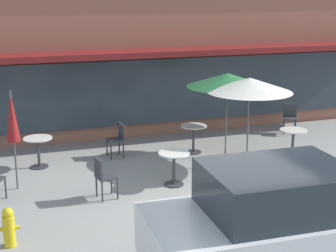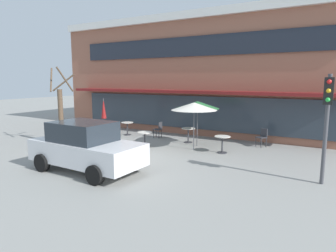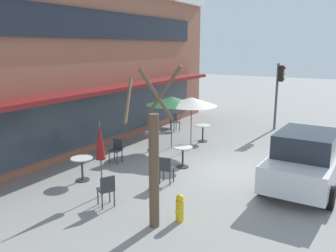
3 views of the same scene
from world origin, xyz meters
name	(u,v)px [view 3 (image 3 of 3)]	position (x,y,z in m)	size (l,w,h in m)	color
ground_plane	(237,173)	(0.00, 0.00, 0.00)	(80.00, 80.00, 0.00)	gray
building_facade	(32,62)	(0.00, 9.96, 3.53)	(19.29, 9.10, 7.05)	#935B47
cafe_table_near_wall	(203,130)	(3.16, 2.73, 0.52)	(0.70, 0.70, 0.76)	#333338
cafe_table_streetside	(153,138)	(0.86, 3.96, 0.52)	(0.70, 0.70, 0.76)	#333338
cafe_table_by_tree	(82,165)	(-3.18, 4.07, 0.52)	(0.70, 0.70, 0.76)	#333338
cafe_table_mid_patio	(183,153)	(-0.42, 1.88, 0.52)	(0.70, 0.70, 0.76)	#333338
patio_umbrella_green_folded	(191,102)	(1.79, 2.65, 2.02)	(2.10, 2.10, 2.20)	#4C4C51
patio_umbrella_cream_folded	(100,141)	(-3.77, 2.76, 1.63)	(0.28, 0.28, 2.20)	#4C4C51
patio_umbrella_corner_open	(172,101)	(1.59, 3.48, 2.02)	(2.10, 2.10, 2.20)	#4C4C51
cafe_chair_0	(166,168)	(-2.08, 1.60, 0.53)	(0.46, 0.46, 0.89)	#333338
cafe_chair_1	(107,188)	(-4.29, 2.14, 0.53)	(0.55, 0.55, 0.89)	#333338
cafe_chair_2	(117,148)	(-1.14, 4.28, 0.53)	(0.44, 0.44, 0.89)	#333338
cafe_chair_3	(174,120)	(4.40, 4.90, 0.53)	(0.55, 0.55, 0.89)	#333338
parked_sedan	(306,159)	(-0.13, -2.20, 0.88)	(4.25, 2.12, 1.76)	silver
street_tree	(153,161)	(-4.54, 0.49, 1.64)	(1.31, 1.37, 3.84)	brown
traffic_light_pole	(279,85)	(7.24, 0.41, 2.30)	(0.26, 0.44, 3.40)	#47474C
fire_hydrant	(180,208)	(-4.02, 0.06, 0.35)	(0.36, 0.20, 0.71)	gold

